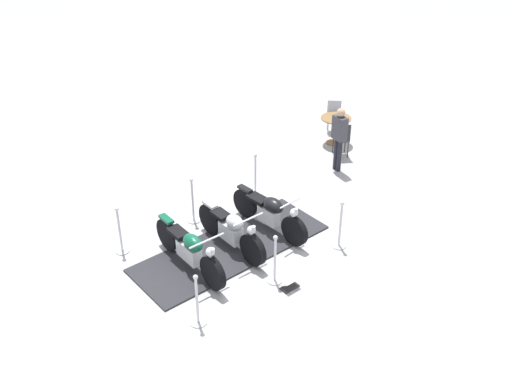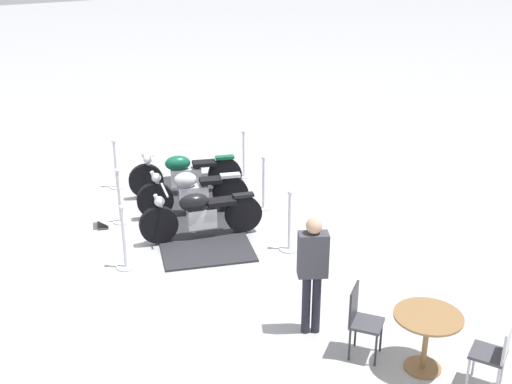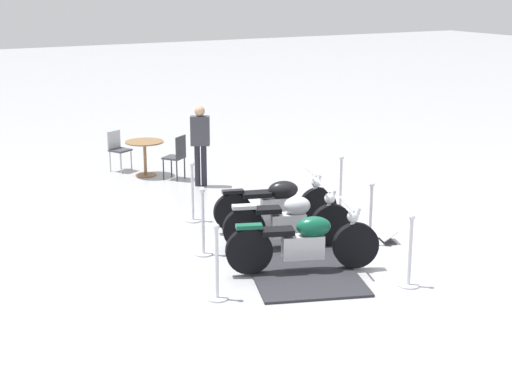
# 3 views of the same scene
# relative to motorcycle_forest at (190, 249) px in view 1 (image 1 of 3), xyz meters

# --- Properties ---
(ground_plane) EXTENTS (80.00, 80.00, 0.00)m
(ground_plane) POSITION_rel_motorcycle_forest_xyz_m (0.31, 1.01, -0.50)
(ground_plane) COLOR #B2B2B7
(display_platform) EXTENTS (2.89, 4.58, 0.04)m
(display_platform) POSITION_rel_motorcycle_forest_xyz_m (0.31, 1.01, -0.48)
(display_platform) COLOR #28282D
(display_platform) RESTS_ON ground_plane
(motorcycle_forest) EXTENTS (2.25, 1.06, 1.03)m
(motorcycle_forest) POSITION_rel_motorcycle_forest_xyz_m (0.00, 0.00, 0.00)
(motorcycle_forest) COLOR black
(motorcycle_forest) RESTS_ON display_platform
(motorcycle_chrome) EXTENTS (2.08, 0.98, 1.02)m
(motorcycle_chrome) POSITION_rel_motorcycle_forest_xyz_m (0.34, 1.00, -0.01)
(motorcycle_chrome) COLOR black
(motorcycle_chrome) RESTS_ON display_platform
(motorcycle_black) EXTENTS (2.18, 0.82, 1.00)m
(motorcycle_black) POSITION_rel_motorcycle_forest_xyz_m (0.69, 1.99, 0.01)
(motorcycle_black) COLOR black
(motorcycle_black) RESTS_ON display_platform
(stanchion_left_rear) EXTENTS (0.34, 0.34, 1.12)m
(stanchion_left_rear) POSITION_rel_motorcycle_forest_xyz_m (-0.41, 3.19, -0.15)
(stanchion_left_rear) COLOR silver
(stanchion_left_rear) RESTS_ON ground_plane
(stanchion_right_mid) EXTENTS (0.30, 0.30, 1.09)m
(stanchion_right_mid) POSITION_rel_motorcycle_forest_xyz_m (1.63, 0.55, -0.12)
(stanchion_right_mid) COLOR silver
(stanchion_right_mid) RESTS_ON ground_plane
(stanchion_right_front) EXTENTS (0.31, 0.31, 1.09)m
(stanchion_right_front) POSITION_rel_motorcycle_forest_xyz_m (1.04, -1.18, -0.13)
(stanchion_right_front) COLOR silver
(stanchion_right_front) RESTS_ON ground_plane
(stanchion_right_rear) EXTENTS (0.32, 0.32, 1.13)m
(stanchion_right_rear) POSITION_rel_motorcycle_forest_xyz_m (2.23, 2.28, -0.12)
(stanchion_right_rear) COLOR silver
(stanchion_right_rear) RESTS_ON ground_plane
(stanchion_left_mid) EXTENTS (0.30, 0.30, 1.13)m
(stanchion_left_mid) POSITION_rel_motorcycle_forest_xyz_m (-1.01, 1.46, -0.11)
(stanchion_left_mid) COLOR silver
(stanchion_left_mid) RESTS_ON ground_plane
(stanchion_left_front) EXTENTS (0.31, 0.31, 1.10)m
(stanchion_left_front) POSITION_rel_motorcycle_forest_xyz_m (-1.61, -0.27, -0.12)
(stanchion_left_front) COLOR silver
(stanchion_left_front) RESTS_ON ground_plane
(info_placard) EXTENTS (0.34, 0.42, 0.23)m
(info_placard) POSITION_rel_motorcycle_forest_xyz_m (1.99, 0.52, -0.43)
(info_placard) COLOR #333338
(info_placard) RESTS_ON ground_plane
(cafe_table) EXTENTS (0.86, 0.86, 0.79)m
(cafe_table) POSITION_rel_motorcycle_forest_xyz_m (0.05, 6.80, 0.10)
(cafe_table) COLOR olive
(cafe_table) RESTS_ON ground_plane
(cafe_chair_near_table) EXTENTS (0.54, 0.54, 0.93)m
(cafe_chair_near_table) POSITION_rel_motorcycle_forest_xyz_m (-0.33, 7.53, 0.05)
(cafe_chair_near_table) COLOR #B7B7BC
(cafe_chair_near_table) RESTS_ON ground_plane
(cafe_chair_across_table) EXTENTS (0.56, 0.56, 0.98)m
(cafe_chair_across_table) POSITION_rel_motorcycle_forest_xyz_m (0.54, 6.13, 0.07)
(cafe_chair_across_table) COLOR #2D2D33
(cafe_chair_across_table) RESTS_ON ground_plane
(bystander_person) EXTENTS (0.46, 0.38, 1.73)m
(bystander_person) POSITION_rel_motorcycle_forest_xyz_m (0.76, 5.38, 0.54)
(bystander_person) COLOR #23232D
(bystander_person) RESTS_ON ground_plane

